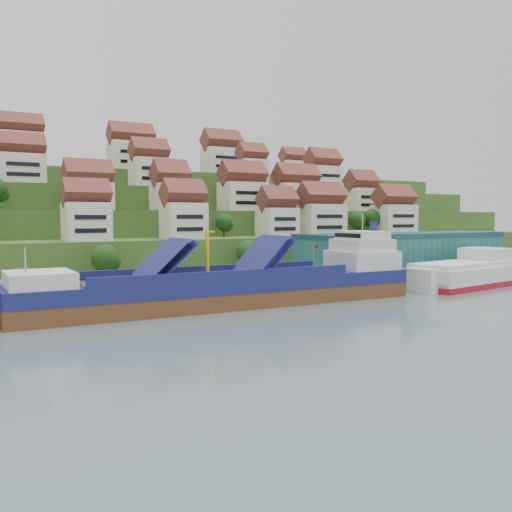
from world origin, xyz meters
TOP-DOWN VIEW (x-y plane):
  - ground at (0.00, 0.00)m, footprint 300.00×300.00m
  - quay at (20.00, 15.00)m, footprint 180.00×14.00m
  - hillside at (0.00, 103.55)m, footprint 260.00×128.00m
  - hillside_village at (4.11, 60.11)m, footprint 159.87×64.35m
  - hillside_trees at (-1.91, 47.71)m, footprint 139.46×62.32m
  - warehouse at (52.00, 17.00)m, footprint 60.00×15.00m
  - flagpole at (18.11, 10.00)m, footprint 1.28×0.16m
  - cargo_ship at (-5.77, 1.27)m, footprint 76.72×14.03m
  - second_ship at (54.67, -1.19)m, footprint 34.42×16.94m

SIDE VIEW (x-z plane):
  - ground at x=0.00m, z-range 0.00..0.00m
  - quay at x=20.00m, z-range 0.00..2.20m
  - second_ship at x=54.67m, z-range -1.89..7.67m
  - cargo_ship at x=-5.77m, z-range -5.23..11.70m
  - flagpole at x=18.11m, z-range 2.88..10.88m
  - warehouse at x=52.00m, z-range 2.20..12.20m
  - hillside at x=0.00m, z-range -4.84..26.16m
  - hillside_trees at x=-1.91m, z-range 1.83..34.42m
  - hillside_village at x=4.11m, z-range 9.35..39.00m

